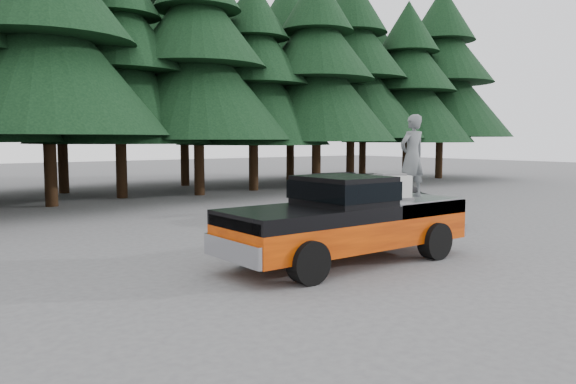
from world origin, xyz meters
TOP-DOWN VIEW (x-y plane):
  - ground at (0.00, 0.00)m, footprint 120.00×120.00m
  - pickup_truck at (1.39, -0.37)m, footprint 6.00×2.04m
  - truck_cab at (1.29, -0.37)m, footprint 1.66×1.90m
  - air_compressor at (2.66, -0.48)m, footprint 0.98×0.90m
  - man_on_bed at (3.53, -0.37)m, footprint 0.75×0.52m
  - parked_car at (6.67, 3.55)m, footprint 2.34×5.40m
  - treeline at (0.42, 17.20)m, footprint 60.15×16.05m

SIDE VIEW (x-z plane):
  - ground at x=0.00m, z-range 0.00..0.00m
  - pickup_truck at x=1.39m, z-range 0.00..1.33m
  - parked_car at x=6.67m, z-range 0.00..1.55m
  - air_compressor at x=2.66m, z-range 1.33..1.87m
  - truck_cab at x=1.29m, z-range 1.33..1.92m
  - man_on_bed at x=3.53m, z-range 1.33..3.31m
  - treeline at x=0.42m, z-range -1.03..16.47m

